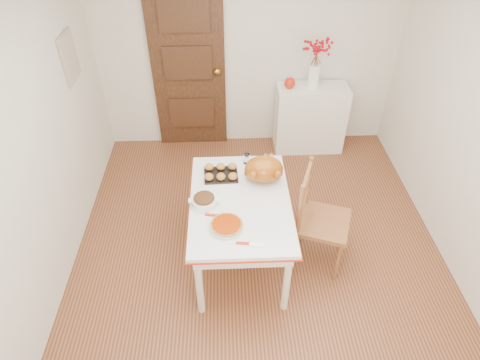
{
  "coord_description": "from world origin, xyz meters",
  "views": [
    {
      "loc": [
        -0.29,
        -2.53,
        3.07
      ],
      "look_at": [
        -0.18,
        0.03,
        0.93
      ],
      "focal_mm": 30.62,
      "sensor_mm": 36.0,
      "label": 1
    }
  ],
  "objects_px": {
    "sideboard": "(310,118)",
    "pumpkin_pie": "(227,225)",
    "turkey_platter": "(264,170)",
    "kitchen_table": "(240,231)",
    "chair_oak": "(323,220)"
  },
  "relations": [
    {
      "from": "kitchen_table",
      "to": "turkey_platter",
      "type": "relative_size",
      "value": 3.2
    },
    {
      "from": "turkey_platter",
      "to": "pumpkin_pie",
      "type": "height_order",
      "value": "turkey_platter"
    },
    {
      "from": "turkey_platter",
      "to": "pumpkin_pie",
      "type": "xyz_separation_m",
      "value": [
        -0.33,
        -0.54,
        -0.1
      ]
    },
    {
      "from": "chair_oak",
      "to": "turkey_platter",
      "type": "distance_m",
      "value": 0.68
    },
    {
      "from": "sideboard",
      "to": "kitchen_table",
      "type": "xyz_separation_m",
      "value": [
        -0.94,
        -1.8,
        -0.05
      ]
    },
    {
      "from": "turkey_platter",
      "to": "pumpkin_pie",
      "type": "distance_m",
      "value": 0.64
    },
    {
      "from": "sideboard",
      "to": "turkey_platter",
      "type": "xyz_separation_m",
      "value": [
        -0.72,
        -1.57,
        0.45
      ]
    },
    {
      "from": "chair_oak",
      "to": "pumpkin_pie",
      "type": "xyz_separation_m",
      "value": [
        -0.85,
        -0.28,
        0.27
      ]
    },
    {
      "from": "chair_oak",
      "to": "turkey_platter",
      "type": "xyz_separation_m",
      "value": [
        -0.51,
        0.26,
        0.37
      ]
    },
    {
      "from": "turkey_platter",
      "to": "kitchen_table",
      "type": "bearing_deg",
      "value": -124.04
    },
    {
      "from": "chair_oak",
      "to": "turkey_platter",
      "type": "bearing_deg",
      "value": 82.82
    },
    {
      "from": "sideboard",
      "to": "pumpkin_pie",
      "type": "height_order",
      "value": "sideboard"
    },
    {
      "from": "sideboard",
      "to": "kitchen_table",
      "type": "relative_size",
      "value": 0.67
    },
    {
      "from": "sideboard",
      "to": "pumpkin_pie",
      "type": "bearing_deg",
      "value": -116.56
    },
    {
      "from": "chair_oak",
      "to": "sideboard",
      "type": "bearing_deg",
      "value": 13.27
    }
  ]
}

